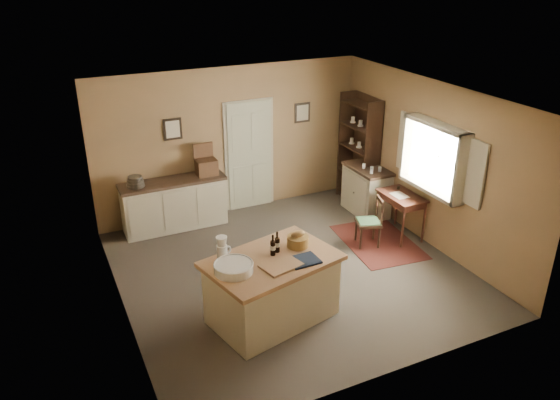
# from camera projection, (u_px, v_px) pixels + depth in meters

# --- Properties ---
(ground) EXTENTS (5.00, 5.00, 0.00)m
(ground) POSITION_uv_depth(u_px,v_px,m) (291.00, 271.00, 8.40)
(ground) COLOR brown
(ground) RESTS_ON ground
(wall_back) EXTENTS (5.00, 0.10, 2.70)m
(wall_back) POSITION_uv_depth(u_px,v_px,m) (231.00, 141.00, 9.90)
(wall_back) COLOR #957149
(wall_back) RESTS_ON ground
(wall_front) EXTENTS (5.00, 0.10, 2.70)m
(wall_front) POSITION_uv_depth(u_px,v_px,m) (396.00, 275.00, 5.78)
(wall_front) COLOR #957149
(wall_front) RESTS_ON ground
(wall_left) EXTENTS (0.10, 5.00, 2.70)m
(wall_left) POSITION_uv_depth(u_px,v_px,m) (114.00, 224.00, 6.87)
(wall_left) COLOR #957149
(wall_left) RESTS_ON ground
(wall_right) EXTENTS (0.10, 5.00, 2.70)m
(wall_right) POSITION_uv_depth(u_px,v_px,m) (430.00, 164.00, 8.81)
(wall_right) COLOR #957149
(wall_right) RESTS_ON ground
(ceiling) EXTENTS (5.00, 5.00, 0.00)m
(ceiling) POSITION_uv_depth(u_px,v_px,m) (292.00, 98.00, 7.29)
(ceiling) COLOR silver
(ceiling) RESTS_ON wall_back
(door) EXTENTS (0.97, 0.06, 2.11)m
(door) POSITION_uv_depth(u_px,v_px,m) (249.00, 154.00, 10.14)
(door) COLOR #B7B999
(door) RESTS_ON ground
(framed_prints) EXTENTS (2.82, 0.02, 0.38)m
(framed_prints) POSITION_uv_depth(u_px,v_px,m) (241.00, 121.00, 9.81)
(framed_prints) COLOR black
(framed_prints) RESTS_ON ground
(window) EXTENTS (0.25, 1.99, 1.12)m
(window) POSITION_uv_depth(u_px,v_px,m) (436.00, 157.00, 8.54)
(window) COLOR #B9AE95
(window) RESTS_ON ground
(work_island) EXTENTS (1.86, 1.43, 1.20)m
(work_island) POSITION_uv_depth(u_px,v_px,m) (272.00, 287.00, 7.12)
(work_island) COLOR #B9AE95
(work_island) RESTS_ON ground
(sideboard) EXTENTS (1.82, 0.52, 1.18)m
(sideboard) POSITION_uv_depth(u_px,v_px,m) (175.00, 202.00, 9.55)
(sideboard) COLOR #B9AE95
(sideboard) RESTS_ON ground
(rug) EXTENTS (1.26, 1.71, 0.01)m
(rug) POSITION_uv_depth(u_px,v_px,m) (378.00, 242.00, 9.24)
(rug) COLOR #4E1B15
(rug) RESTS_ON ground
(writing_desk) EXTENTS (0.51, 0.83, 0.82)m
(writing_desk) POSITION_uv_depth(u_px,v_px,m) (401.00, 200.00, 9.19)
(writing_desk) COLOR #391C13
(writing_desk) RESTS_ON ground
(desk_chair) EXTENTS (0.48, 0.48, 0.82)m
(desk_chair) POSITION_uv_depth(u_px,v_px,m) (368.00, 223.00, 9.00)
(desk_chair) COLOR black
(desk_chair) RESTS_ON ground
(right_cabinet) EXTENTS (0.54, 0.97, 0.99)m
(right_cabinet) POSITION_uv_depth(u_px,v_px,m) (366.00, 190.00, 10.13)
(right_cabinet) COLOR #B9AE95
(right_cabinet) RESTS_ON ground
(shelving_unit) EXTENTS (0.36, 0.94, 2.10)m
(shelving_unit) POSITION_uv_depth(u_px,v_px,m) (361.00, 151.00, 10.36)
(shelving_unit) COLOR black
(shelving_unit) RESTS_ON ground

